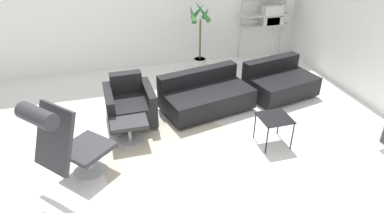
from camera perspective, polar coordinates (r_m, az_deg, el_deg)
name	(u,v)px	position (r m, az deg, el deg)	size (l,w,h in m)	color
ground_plane	(182,141)	(5.16, -1.71, -5.70)	(12.00, 12.00, 0.00)	white
wall_back	(144,1)	(7.36, -7.97, 16.99)	(12.00, 0.09, 2.80)	white
round_rug	(179,157)	(4.85, -2.15, -8.38)	(2.08, 2.08, 0.01)	#BCB29E
lounge_chair	(63,138)	(4.28, -20.68, -4.95)	(1.03, 1.00, 1.22)	#BCBCC1
ottoman	(129,125)	(5.07, -10.50, -3.01)	(0.54, 0.46, 0.38)	#BCBCC1
armchair_red	(130,106)	(5.58, -10.31, 0.14)	(0.76, 0.82, 0.74)	silver
couch_low	(206,96)	(5.86, 2.29, 1.72)	(1.62, 1.13, 0.63)	black
couch_second	(279,83)	(6.53, 14.32, 3.87)	(1.33, 1.07, 0.63)	black
side_table	(275,120)	(5.03, 13.61, -2.20)	(0.44, 0.44, 0.45)	black
potted_plant	(200,43)	(7.15, 1.28, 10.57)	(0.40, 0.41, 1.56)	silver
shelf_unit	(269,12)	(8.03, 12.71, 15.06)	(1.11, 0.28, 1.71)	#BCBCC1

